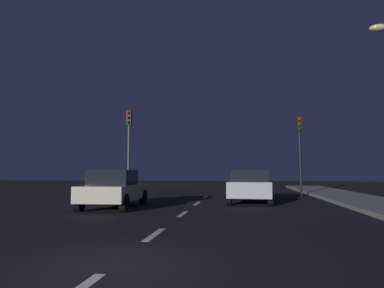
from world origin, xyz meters
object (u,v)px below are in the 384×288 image
Objects in this scene: traffic_signal_left at (129,136)px; car_stopped_ahead at (250,186)px; traffic_signal_right at (300,140)px; car_adjacent_lane at (114,189)px.

car_stopped_ahead is (7.22, -4.30, -2.86)m from traffic_signal_left.
traffic_signal_left is at bearing 179.99° from traffic_signal_right.
traffic_signal_left is 8.87m from car_stopped_ahead.
traffic_signal_left is 1.31× the size of car_stopped_ahead.
car_adjacent_lane is (-5.34, -2.92, -0.01)m from car_stopped_ahead.
traffic_signal_left is 1.14× the size of traffic_signal_right.
traffic_signal_left is 10.19m from traffic_signal_right.
traffic_signal_right is at bearing 55.37° from car_stopped_ahead.
traffic_signal_right reaches higher than car_adjacent_lane.
car_stopped_ahead is at bearing -124.63° from traffic_signal_right.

